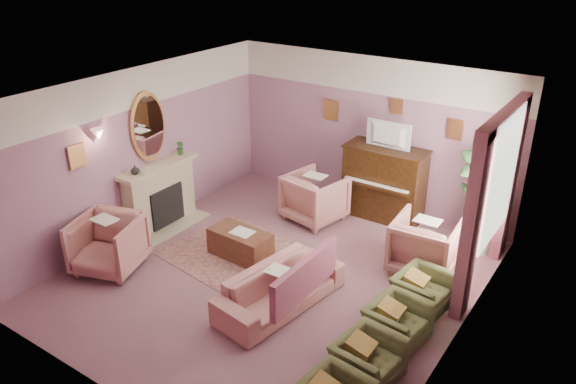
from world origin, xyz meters
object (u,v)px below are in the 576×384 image
Objects in this scene: floral_armchair_front at (108,241)px; side_table at (477,229)px; olive_chair_c at (398,317)px; sofa at (280,281)px; piano at (384,184)px; coffee_table at (240,244)px; olive_chair_d at (423,286)px; floral_armchair_left at (315,195)px; floral_armchair_right at (425,242)px; olive_chair_b at (368,353)px; television at (387,134)px.

side_table is (4.45, 3.77, -0.13)m from floral_armchair_front.
sofa is at bearing -171.05° from olive_chair_c.
floral_armchair_front is (-2.68, -3.96, -0.17)m from piano.
olive_chair_d is at bearing 7.17° from coffee_table.
floral_armchair_left reaches higher than side_table.
floral_armchair_right is 1.25× the size of olive_chair_c.
piano is at bearing 173.94° from side_table.
olive_chair_d is at bearing 90.00° from olive_chair_b.
floral_armchair_right is at bearing 33.76° from floral_armchair_front.
floral_armchair_front is at bearing -165.51° from sofa.
floral_armchair_right is at bearing -43.77° from television.
floral_armchair_right reaches higher than olive_chair_b.
olive_chair_b is 1.10× the size of side_table.
sofa is 2.36m from floral_armchair_right.
floral_armchair_front is at bearing -124.08° from piano.
floral_armchair_left is 1.25× the size of olive_chair_d.
olive_chair_b and olive_chair_c have the same top height.
television reaches higher than floral_armchair_front.
sofa is (0.01, -3.22, -1.21)m from television.
olive_chair_d is (0.00, 1.64, 0.00)m from olive_chair_b.
floral_armchair_right reaches higher than olive_chair_c.
sofa is at bearing -29.35° from coffee_table.
sofa reaches higher than olive_chair_d.
television is 1.14× the size of side_table.
television reaches higher than coffee_table.
floral_armchair_right is at bearing -12.61° from floral_armchair_left.
side_table is at bearing 40.33° from floral_armchair_front.
olive_chair_b is at bearing -23.80° from coffee_table.
olive_chair_c is at bearing -90.00° from olive_chair_d.
olive_chair_c is (1.64, -2.96, -1.27)m from television.
floral_armchair_right is 1.37× the size of side_table.
floral_armchair_left is 2.95m from olive_chair_d.
coffee_table is 1.46m from sofa.
floral_armchair_right is at bearing 97.50° from olive_chair_b.
piano is 1.80m from side_table.
floral_armchair_left is at bearing 80.38° from coffee_table.
olive_chair_b is at bearing -49.50° from floral_armchair_left.
floral_armchair_right is 1.21m from side_table.
side_table is (3.02, 2.37, 0.12)m from coffee_table.
coffee_table is (-1.26, -2.55, -0.43)m from piano.
olive_chair_b is 1.00× the size of olive_chair_c.
floral_armchair_left is 2.79m from side_table.
olive_chair_d is (1.64, -2.19, -0.32)m from piano.
side_table is (2.72, 0.61, -0.13)m from floral_armchair_left.
side_table reaches higher than olive_chair_c.
side_table is at bearing -6.06° from piano.
olive_chair_b is (1.63, -0.56, -0.06)m from sofa.
side_table is (1.76, 3.08, -0.04)m from sofa.
side_table is (0.13, 2.00, 0.02)m from olive_chair_d.
coffee_table is at bearing -116.64° from television.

